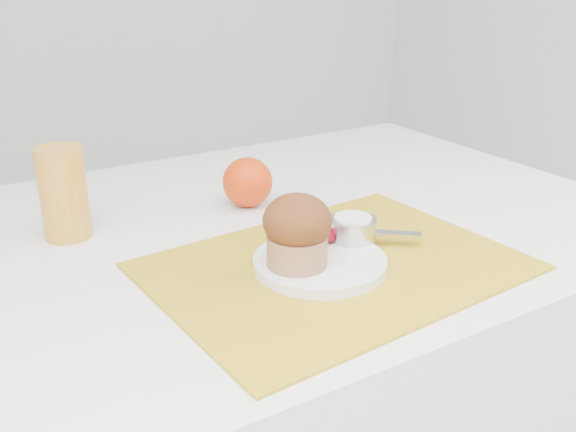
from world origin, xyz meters
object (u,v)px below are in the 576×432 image
table (261,419)px  muffin (297,230)px  orange (248,182)px  juice_glass (63,193)px  plate (320,263)px

table → muffin: 0.48m
table → muffin: size_ratio=12.19×
orange → muffin: (-0.07, -0.26, 0.02)m
orange → juice_glass: (-0.29, 0.03, 0.03)m
plate → juice_glass: bearing=131.6°
orange → juice_glass: 0.29m
table → juice_glass: juice_glass is taller
plate → orange: size_ratio=2.14×
orange → muffin: size_ratio=0.84×
muffin → juice_glass: bearing=127.3°
juice_glass → muffin: size_ratio=1.39×
plate → juice_glass: 0.39m
plate → muffin: 0.07m
plate → muffin: size_ratio=1.79×
orange → juice_glass: juice_glass is taller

